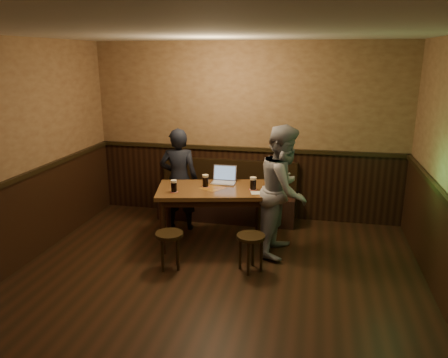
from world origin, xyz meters
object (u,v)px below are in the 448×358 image
object	(u,v)px
pint_mid	(205,181)
person_suit	(179,180)
bench	(227,200)
stool_left	(169,240)
pub_table	(213,195)
pint_left	(174,186)
stool_right	(251,242)
person_grey	(284,190)
pint_right	(253,183)
laptop	(224,178)

from	to	relation	value
pint_mid	person_suit	world-z (taller)	person_suit
bench	pint_mid	xyz separation A→B (m)	(-0.11, -0.94, 0.59)
stool_left	pint_mid	world-z (taller)	pint_mid
pub_table	pint_left	world-z (taller)	pint_left
stool_right	stool_left	bearing A→B (deg)	-172.06
stool_right	person_grey	bearing A→B (deg)	62.58
stool_left	pint_mid	xyz separation A→B (m)	(0.23, 0.90, 0.52)
pint_right	bench	bearing A→B (deg)	120.81
stool_left	laptop	world-z (taller)	laptop
person_suit	person_grey	xyz separation A→B (m)	(1.61, -0.51, 0.09)
pint_left	laptop	size ratio (longest dim) A/B	0.49
stool_left	person_suit	distance (m)	1.38
pint_right	pint_mid	bearing A→B (deg)	-179.08
bench	pub_table	distance (m)	1.05
pub_table	person_grey	bearing A→B (deg)	-17.89
pub_table	stool_left	xyz separation A→B (m)	(-0.35, -0.87, -0.33)
stool_left	bench	bearing A→B (deg)	79.34
stool_right	person_suit	xyz separation A→B (m)	(-1.27, 1.15, 0.40)
bench	laptop	size ratio (longest dim) A/B	6.41
pint_left	pint_right	size ratio (longest dim) A/B	0.94
pub_table	laptop	bearing A→B (deg)	59.71
pint_left	person_grey	xyz separation A→B (m)	(1.45, 0.20, -0.03)
bench	person_suit	size ratio (longest dim) A/B	1.41
pint_left	pint_right	bearing A→B (deg)	17.97
person_suit	person_grey	world-z (taller)	person_grey
bench	person_grey	distance (m)	1.55
bench	person_grey	xyz separation A→B (m)	(0.98, -1.06, 0.56)
stool_right	laptop	bearing A→B (deg)	118.43
pub_table	pint_left	size ratio (longest dim) A/B	9.98
person_suit	pint_mid	bearing A→B (deg)	134.25
bench	person_grey	bearing A→B (deg)	-47.30
pint_right	laptop	distance (m)	0.53
pint_left	pub_table	bearing A→B (deg)	31.21
stool_right	pint_mid	xyz separation A→B (m)	(-0.76, 0.76, 0.52)
pub_table	person_grey	distance (m)	1.00
stool_right	pint_right	bearing A→B (deg)	96.99
laptop	person_grey	distance (m)	0.97
pint_mid	pint_right	distance (m)	0.67
pint_mid	pub_table	bearing A→B (deg)	-18.64
pub_table	stool_left	distance (m)	0.99
pub_table	person_suit	distance (m)	0.76
laptop	person_suit	bearing A→B (deg)	169.90
laptop	person_grey	bearing A→B (deg)	-24.06
pint_mid	pint_left	bearing A→B (deg)	-137.83
bench	pub_table	size ratio (longest dim) A/B	1.32
stool_left	pint_mid	distance (m)	1.07
pub_table	pint_left	distance (m)	0.58
stool_left	stool_right	bearing A→B (deg)	7.94
pint_right	person_grey	bearing A→B (deg)	-17.45
bench	pint_right	xyz separation A→B (m)	(0.55, -0.93, 0.59)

